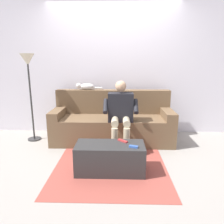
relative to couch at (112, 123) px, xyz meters
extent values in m
plane|color=gray|center=(0.00, 0.75, -0.32)|extent=(8.00, 8.00, 0.00)
cube|color=silver|center=(0.00, -0.54, 1.05)|extent=(5.23, 0.06, 2.76)
cube|color=brown|center=(0.00, 0.15, -0.09)|extent=(1.77, 0.58, 0.46)
cube|color=brown|center=(0.00, -0.24, 0.13)|extent=(2.13, 0.19, 0.90)
cube|color=brown|center=(-0.97, 0.15, -0.03)|extent=(0.18, 0.58, 0.60)
cube|color=brown|center=(0.97, 0.15, -0.03)|extent=(0.18, 0.58, 0.60)
cube|color=#2D2D2D|center=(0.00, 1.16, -0.13)|extent=(0.89, 0.40, 0.38)
cube|color=black|center=(-0.14, 0.32, 0.37)|extent=(0.41, 0.25, 0.47)
sphere|color=tan|center=(-0.14, 0.32, 0.71)|extent=(0.18, 0.18, 0.18)
cylinder|color=#C6B793|center=(-0.23, 0.51, 0.19)|extent=(0.11, 0.39, 0.11)
cylinder|color=#C6B793|center=(-0.05, 0.51, 0.19)|extent=(0.11, 0.39, 0.11)
cylinder|color=#C6B793|center=(-0.23, 0.71, -0.09)|extent=(0.10, 0.10, 0.46)
cylinder|color=#C6B793|center=(-0.05, 0.71, -0.09)|extent=(0.10, 0.10, 0.46)
cylinder|color=black|center=(-0.38, 0.40, 0.40)|extent=(0.08, 0.27, 0.22)
cylinder|color=black|center=(0.10, 0.40, 0.40)|extent=(0.08, 0.27, 0.22)
ellipsoid|color=silver|center=(0.49, -0.24, 0.64)|extent=(0.27, 0.12, 0.12)
sphere|color=silver|center=(0.64, -0.24, 0.66)|extent=(0.10, 0.10, 0.10)
cone|color=silver|center=(0.64, -0.26, 0.70)|extent=(0.04, 0.04, 0.03)
cone|color=silver|center=(0.64, -0.21, 0.70)|extent=(0.04, 0.04, 0.03)
cylinder|color=silver|center=(0.29, -0.24, 0.62)|extent=(0.18, 0.03, 0.03)
cube|color=#3860B7|center=(-0.30, 1.25, 0.07)|extent=(0.12, 0.07, 0.02)
cube|color=#B73333|center=(-0.17, 1.06, 0.07)|extent=(0.14, 0.13, 0.02)
cube|color=#9E473D|center=(0.00, 1.00, -0.32)|extent=(1.53, 1.63, 0.01)
cylinder|color=#2D2D2D|center=(1.46, 0.02, -0.31)|extent=(0.24, 0.24, 0.02)
cylinder|color=#333333|center=(1.46, 0.02, 0.39)|extent=(0.03, 0.03, 1.44)
cone|color=beige|center=(1.46, 0.02, 1.13)|extent=(0.25, 0.25, 0.20)
camera|label=1|loc=(-0.10, 3.69, 1.10)|focal=33.73mm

